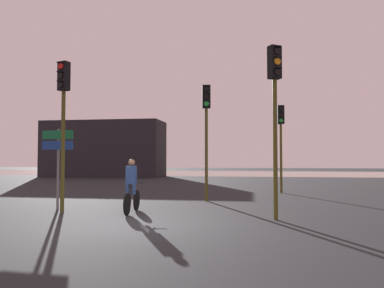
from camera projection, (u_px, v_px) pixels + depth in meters
The scene contains 9 objects.
ground_plane at pixel (139, 225), 9.26m from camera, with size 120.00×120.00×0.00m, color black.
water_strip at pixel (229, 173), 42.61m from camera, with size 80.00×16.00×0.01m, color #9E937F.
distant_building at pixel (104, 149), 34.61m from camera, with size 10.91×4.00×5.10m, color black.
traffic_light_near_right at pixel (275, 99), 10.13m from camera, with size 0.40×0.42×4.71m.
traffic_light_center at pixel (206, 120), 14.61m from camera, with size 0.36×0.37×4.52m.
traffic_light_far_right at pixel (281, 132), 18.01m from camera, with size 0.35×0.37×4.22m.
traffic_light_near_left at pixel (63, 108), 11.51m from camera, with size 0.38×0.40×4.64m.
direction_sign_post at pixel (58, 154), 12.02m from camera, with size 1.10×0.14×2.60m.
cyclist at pixel (132, 186), 11.23m from camera, with size 0.46×1.71×1.62m.
Camera 1 is at (2.80, -9.00, 1.63)m, focal length 35.00 mm.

